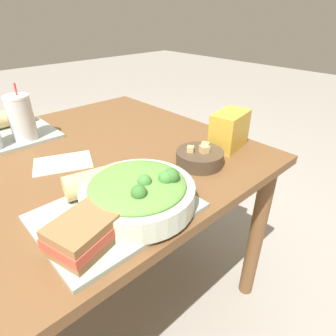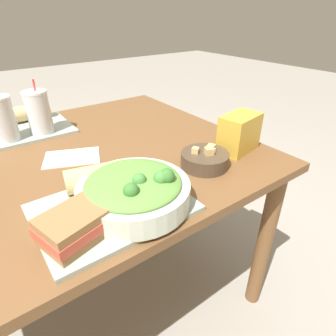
# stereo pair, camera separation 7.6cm
# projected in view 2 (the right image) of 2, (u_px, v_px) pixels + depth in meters

# --- Properties ---
(ground_plane) EXTENTS (12.00, 12.00, 0.00)m
(ground_plane) POSITION_uv_depth(u_px,v_px,m) (85.00, 298.00, 1.27)
(ground_plane) COLOR gray
(dining_table) EXTENTS (1.35, 1.02, 0.70)m
(dining_table) POSITION_uv_depth(u_px,v_px,m) (58.00, 183.00, 0.96)
(dining_table) COLOR brown
(dining_table) RESTS_ON ground_plane
(tray_near) EXTENTS (0.37, 0.28, 0.01)m
(tray_near) POSITION_uv_depth(u_px,v_px,m) (113.00, 208.00, 0.70)
(tray_near) COLOR #99A89E
(tray_near) RESTS_ON dining_table
(tray_far) EXTENTS (0.37, 0.28, 0.01)m
(tray_far) POSITION_uv_depth(u_px,v_px,m) (22.00, 131.00, 1.14)
(tray_far) COLOR #99A89E
(tray_far) RESTS_ON dining_table
(salad_bowl) EXTENTS (0.28, 0.28, 0.10)m
(salad_bowl) POSITION_uv_depth(u_px,v_px,m) (134.00, 190.00, 0.69)
(salad_bowl) COLOR beige
(salad_bowl) RESTS_ON tray_near
(soup_bowl) EXTENTS (0.15, 0.15, 0.07)m
(soup_bowl) POSITION_uv_depth(u_px,v_px,m) (205.00, 159.00, 0.89)
(soup_bowl) COLOR #473828
(soup_bowl) RESTS_ON dining_table
(sandwich_near) EXTENTS (0.16, 0.14, 0.06)m
(sandwich_near) POSITION_uv_depth(u_px,v_px,m) (74.00, 226.00, 0.59)
(sandwich_near) COLOR olive
(sandwich_near) RESTS_ON tray_near
(baguette_near) EXTENTS (0.17, 0.10, 0.07)m
(baguette_near) POSITION_uv_depth(u_px,v_px,m) (97.00, 177.00, 0.76)
(baguette_near) COLOR tan
(baguette_near) RESTS_ON tray_near
(baguette_far) EXTENTS (0.16, 0.08, 0.07)m
(baguette_far) POSITION_uv_depth(u_px,v_px,m) (31.00, 112.00, 1.22)
(baguette_far) COLOR tan
(baguette_far) RESTS_ON tray_far
(drink_cup_dark) EXTENTS (0.09, 0.09, 0.21)m
(drink_cup_dark) POSITION_uv_depth(u_px,v_px,m) (3.00, 121.00, 1.01)
(drink_cup_dark) COLOR silver
(drink_cup_dark) RESTS_ON tray_far
(drink_cup_red) EXTENTS (0.09, 0.09, 0.21)m
(drink_cup_red) POSITION_uv_depth(u_px,v_px,m) (39.00, 114.00, 1.07)
(drink_cup_red) COLOR silver
(drink_cup_red) RESTS_ON tray_far
(chip_bag) EXTENTS (0.16, 0.11, 0.13)m
(chip_bag) POSITION_uv_depth(u_px,v_px,m) (239.00, 133.00, 0.97)
(chip_bag) COLOR gold
(chip_bag) RESTS_ON dining_table
(napkin_folded) EXTENTS (0.21, 0.19, 0.00)m
(napkin_folded) POSITION_uv_depth(u_px,v_px,m) (72.00, 157.00, 0.95)
(napkin_folded) COLOR silver
(napkin_folded) RESTS_ON dining_table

